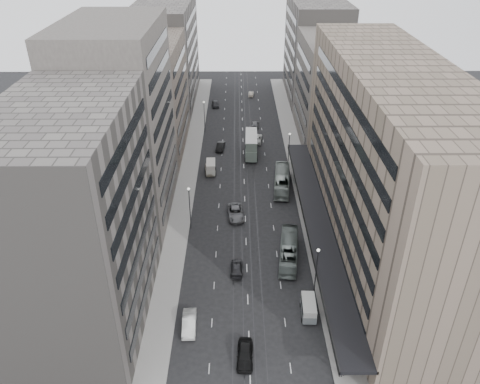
{
  "coord_description": "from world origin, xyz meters",
  "views": [
    {
      "loc": [
        -1.48,
        -56.35,
        47.76
      ],
      "look_at": [
        -0.97,
        15.92,
        5.14
      ],
      "focal_mm": 35.0,
      "sensor_mm": 36.0,
      "label": 1
    }
  ],
  "objects_px": {
    "vw_microbus": "(309,307)",
    "sedan_0": "(245,354)",
    "double_decker": "(251,144)",
    "bus_far": "(282,180)",
    "sedan_2": "(236,213)",
    "pedestrian": "(343,371)",
    "panel_van": "(211,167)",
    "bus_near": "(289,250)",
    "sedan_1": "(189,323)"
  },
  "relations": [
    {
      "from": "bus_far",
      "to": "sedan_2",
      "type": "relative_size",
      "value": 1.98
    },
    {
      "from": "sedan_2",
      "to": "bus_near",
      "type": "bearing_deg",
      "value": -60.76
    },
    {
      "from": "bus_far",
      "to": "double_decker",
      "type": "height_order",
      "value": "double_decker"
    },
    {
      "from": "sedan_0",
      "to": "sedan_2",
      "type": "bearing_deg",
      "value": 94.67
    },
    {
      "from": "pedestrian",
      "to": "double_decker",
      "type": "bearing_deg",
      "value": -113.32
    },
    {
      "from": "pedestrian",
      "to": "panel_van",
      "type": "bearing_deg",
      "value": -102.76
    },
    {
      "from": "bus_near",
      "to": "panel_van",
      "type": "height_order",
      "value": "bus_near"
    },
    {
      "from": "double_decker",
      "to": "pedestrian",
      "type": "height_order",
      "value": "double_decker"
    },
    {
      "from": "double_decker",
      "to": "sedan_0",
      "type": "distance_m",
      "value": 58.1
    },
    {
      "from": "pedestrian",
      "to": "sedan_1",
      "type": "bearing_deg",
      "value": -54.71
    },
    {
      "from": "bus_far",
      "to": "sedan_1",
      "type": "height_order",
      "value": "bus_far"
    },
    {
      "from": "sedan_1",
      "to": "vw_microbus",
      "type": "bearing_deg",
      "value": 5.77
    },
    {
      "from": "double_decker",
      "to": "vw_microbus",
      "type": "relative_size",
      "value": 2.09
    },
    {
      "from": "sedan_0",
      "to": "double_decker",
      "type": "bearing_deg",
      "value": 90.19
    },
    {
      "from": "panel_van",
      "to": "vw_microbus",
      "type": "bearing_deg",
      "value": -71.82
    },
    {
      "from": "panel_van",
      "to": "sedan_0",
      "type": "xyz_separation_m",
      "value": [
        6.53,
        -49.35,
        -0.63
      ]
    },
    {
      "from": "sedan_0",
      "to": "sedan_1",
      "type": "bearing_deg",
      "value": 147.1
    },
    {
      "from": "bus_near",
      "to": "vw_microbus",
      "type": "relative_size",
      "value": 2.55
    },
    {
      "from": "double_decker",
      "to": "sedan_1",
      "type": "xyz_separation_m",
      "value": [
        -9.77,
        -52.75,
        -1.91
      ]
    },
    {
      "from": "double_decker",
      "to": "vw_microbus",
      "type": "distance_m",
      "value": 50.91
    },
    {
      "from": "bus_near",
      "to": "double_decker",
      "type": "bearing_deg",
      "value": -75.2
    },
    {
      "from": "bus_far",
      "to": "panel_van",
      "type": "relative_size",
      "value": 2.81
    },
    {
      "from": "bus_near",
      "to": "sedan_2",
      "type": "distance_m",
      "value": 14.99
    },
    {
      "from": "pedestrian",
      "to": "bus_far",
      "type": "bearing_deg",
      "value": -117.64
    },
    {
      "from": "sedan_0",
      "to": "pedestrian",
      "type": "distance_m",
      "value": 11.98
    },
    {
      "from": "sedan_1",
      "to": "sedan_2",
      "type": "height_order",
      "value": "sedan_2"
    },
    {
      "from": "vw_microbus",
      "to": "panel_van",
      "type": "distance_m",
      "value": 44.55
    },
    {
      "from": "sedan_1",
      "to": "panel_van",
      "type": "bearing_deg",
      "value": 86.65
    },
    {
      "from": "panel_van",
      "to": "sedan_1",
      "type": "bearing_deg",
      "value": -93.2
    },
    {
      "from": "bus_far",
      "to": "sedan_2",
      "type": "bearing_deg",
      "value": 54.17
    },
    {
      "from": "sedan_1",
      "to": "bus_far",
      "type": "bearing_deg",
      "value": 65.3
    },
    {
      "from": "bus_far",
      "to": "pedestrian",
      "type": "relative_size",
      "value": 6.34
    },
    {
      "from": "bus_near",
      "to": "sedan_2",
      "type": "relative_size",
      "value": 1.85
    },
    {
      "from": "double_decker",
      "to": "sedan_0",
      "type": "xyz_separation_m",
      "value": [
        -2.37,
        -58.02,
        -1.89
      ]
    },
    {
      "from": "bus_near",
      "to": "vw_microbus",
      "type": "distance_m",
      "value": 12.55
    },
    {
      "from": "double_decker",
      "to": "vw_microbus",
      "type": "xyz_separation_m",
      "value": [
        6.53,
        -50.47,
        -1.42
      ]
    },
    {
      "from": "bus_near",
      "to": "pedestrian",
      "type": "bearing_deg",
      "value": 108.11
    },
    {
      "from": "sedan_2",
      "to": "pedestrian",
      "type": "xyz_separation_m",
      "value": [
        12.87,
        -34.99,
        0.26
      ]
    },
    {
      "from": "double_decker",
      "to": "sedan_2",
      "type": "bearing_deg",
      "value": -96.36
    },
    {
      "from": "sedan_2",
      "to": "pedestrian",
      "type": "distance_m",
      "value": 37.29
    },
    {
      "from": "bus_far",
      "to": "vw_microbus",
      "type": "xyz_separation_m",
      "value": [
        0.73,
        -35.33,
        -0.38
      ]
    },
    {
      "from": "double_decker",
      "to": "pedestrian",
      "type": "relative_size",
      "value": 4.87
    },
    {
      "from": "sedan_0",
      "to": "pedestrian",
      "type": "bearing_deg",
      "value": -10.53
    },
    {
      "from": "sedan_0",
      "to": "bus_far",
      "type": "bearing_deg",
      "value": 81.75
    },
    {
      "from": "bus_near",
      "to": "pedestrian",
      "type": "xyz_separation_m",
      "value": [
        4.32,
        -22.7,
        -0.48
      ]
    },
    {
      "from": "panel_van",
      "to": "sedan_0",
      "type": "height_order",
      "value": "panel_van"
    },
    {
      "from": "vw_microbus",
      "to": "sedan_0",
      "type": "relative_size",
      "value": 0.89
    },
    {
      "from": "bus_near",
      "to": "panel_van",
      "type": "distance_m",
      "value": 32.47
    },
    {
      "from": "double_decker",
      "to": "sedan_2",
      "type": "xyz_separation_m",
      "value": [
        -3.57,
        -25.73,
        -1.89
      ]
    },
    {
      "from": "bus_far",
      "to": "pedestrian",
      "type": "height_order",
      "value": "bus_far"
    }
  ]
}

